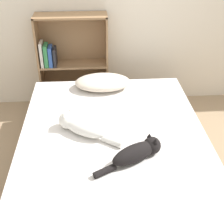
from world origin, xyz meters
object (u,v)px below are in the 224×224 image
Objects in this scene: pillow at (103,82)px; cat_light at (81,126)px; bed at (113,154)px; bookshelf at (71,61)px; cat_dark at (138,152)px.

cat_light reaches higher than pillow.
bed is 1.32m from bookshelf.
cat_dark is at bearing -70.68° from bookshelf.
bed is 0.48m from cat_dark.
cat_light is (-0.21, -0.75, -0.00)m from pillow.
cat_light is at bearing -83.94° from bookshelf.
bed is 3.76× the size of cat_light.
bookshelf is at bearing 80.03° from cat_dark.
pillow is 1.10× the size of cat_dark.
cat_dark is 1.65m from bookshelf.
cat_dark is at bearing -65.24° from bed.
bed is at bearing -147.55° from cat_light.
bed is at bearing -85.97° from pillow.
cat_light reaches higher than bed.
bookshelf is (-0.34, 0.46, 0.04)m from pillow.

